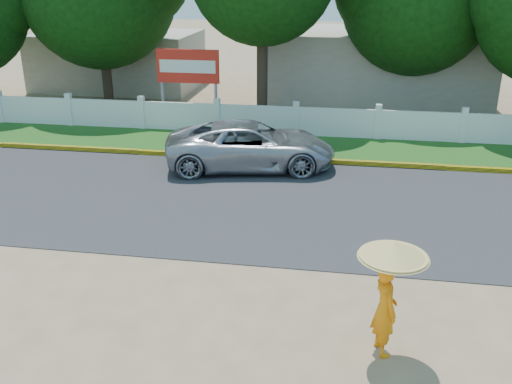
% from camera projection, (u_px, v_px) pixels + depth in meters
% --- Properties ---
extents(ground, '(120.00, 120.00, 0.00)m').
position_uv_depth(ground, '(240.00, 290.00, 11.19)').
color(ground, '#9E8460').
rests_on(ground, ground).
extents(road, '(60.00, 7.00, 0.02)m').
position_uv_depth(road, '(271.00, 203.00, 15.31)').
color(road, '#38383A').
rests_on(road, ground).
extents(grass_verge, '(60.00, 3.50, 0.03)m').
position_uv_depth(grass_verge, '(291.00, 146.00, 20.13)').
color(grass_verge, '#2D601E').
rests_on(grass_verge, ground).
extents(curb, '(40.00, 0.18, 0.16)m').
position_uv_depth(curb, '(286.00, 159.00, 18.55)').
color(curb, yellow).
rests_on(curb, ground).
extents(fence, '(40.00, 0.10, 1.10)m').
position_uv_depth(fence, '(296.00, 121.00, 21.26)').
color(fence, silver).
rests_on(fence, ground).
extents(building_near, '(10.00, 6.00, 3.20)m').
position_uv_depth(building_near, '(374.00, 66.00, 26.67)').
color(building_near, '#B7AD99').
rests_on(building_near, ground).
extents(building_far, '(8.00, 5.00, 2.80)m').
position_uv_depth(building_far, '(119.00, 60.00, 29.61)').
color(building_far, '#B7AD99').
rests_on(building_far, ground).
extents(vehicle, '(5.58, 3.34, 1.45)m').
position_uv_depth(vehicle, '(251.00, 145.00, 17.79)').
color(vehicle, '#A9ABB1').
rests_on(vehicle, ground).
extents(monk_with_parasol, '(1.11, 1.11, 2.02)m').
position_uv_depth(monk_with_parasol, '(389.00, 282.00, 8.94)').
color(monk_with_parasol, orange).
rests_on(monk_with_parasol, ground).
extents(billboard, '(2.50, 0.13, 2.95)m').
position_uv_depth(billboard, '(188.00, 70.00, 22.35)').
color(billboard, gray).
rests_on(billboard, ground).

